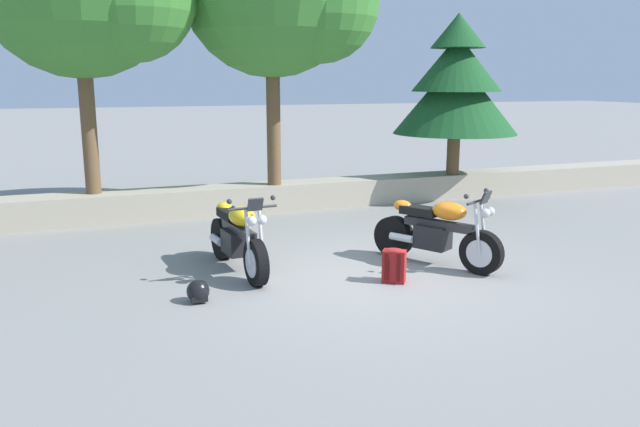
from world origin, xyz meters
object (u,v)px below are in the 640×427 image
at_px(motorcycle_yellow_near_left, 238,238).
at_px(pine_tree_mid_right, 456,84).
at_px(rider_backpack, 394,264).
at_px(motorcycle_orange_centre, 437,233).
at_px(rider_helmet, 198,291).

xyz_separation_m(motorcycle_yellow_near_left, pine_tree_mid_right, (5.90, 3.83, 2.09)).
bearing_deg(rider_backpack, pine_tree_mid_right, 51.01).
bearing_deg(motorcycle_orange_centre, rider_helmet, -174.34).
xyz_separation_m(motorcycle_yellow_near_left, motorcycle_orange_centre, (2.77, -0.71, 0.00)).
xyz_separation_m(rider_backpack, rider_helmet, (-2.59, 0.14, -0.11)).
height_order(motorcycle_yellow_near_left, rider_helmet, motorcycle_yellow_near_left).
bearing_deg(motorcycle_yellow_near_left, motorcycle_orange_centre, -14.45).
relative_size(rider_helmet, pine_tree_mid_right, 0.08).
relative_size(motorcycle_yellow_near_left, pine_tree_mid_right, 0.58).
relative_size(rider_backpack, rider_helmet, 1.68).
relative_size(rider_backpack, pine_tree_mid_right, 0.13).
bearing_deg(rider_helmet, motorcycle_yellow_near_left, 54.57).
height_order(motorcycle_yellow_near_left, rider_backpack, motorcycle_yellow_near_left).
bearing_deg(rider_backpack, rider_helmet, 176.93).
bearing_deg(rider_helmet, pine_tree_mid_right, 36.31).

